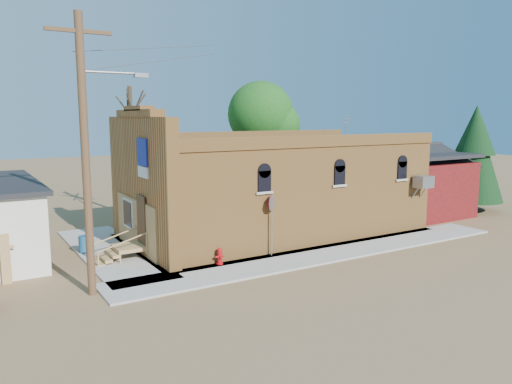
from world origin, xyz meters
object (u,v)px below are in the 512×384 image
brick_bar (271,187)px  fire_hydrant (220,256)px  utility_pole (87,150)px  trash_barrel (84,244)px  stop_sign (272,209)px

brick_bar → fire_hydrant: (-4.82, -3.70, -1.93)m
brick_bar → utility_pole: 10.96m
trash_barrel → fire_hydrant: bearing=-47.7°
fire_hydrant → utility_pole: bearing=-158.4°
stop_sign → trash_barrel: size_ratio=3.57×
utility_pole → stop_sign: size_ratio=3.52×
stop_sign → utility_pole: bearing=168.5°
stop_sign → trash_barrel: bearing=129.2°
fire_hydrant → brick_bar: bearing=52.3°
fire_hydrant → trash_barrel: trash_barrel is taller
brick_bar → stop_sign: (-2.39, -3.69, -0.29)m
fire_hydrant → trash_barrel: 6.13m
utility_pole → trash_barrel: 6.77m
utility_pole → fire_hydrant: (4.97, 0.60, -4.37)m
brick_bar → fire_hydrant: bearing=-142.5°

